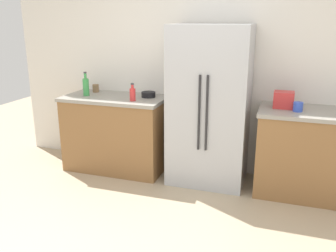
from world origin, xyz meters
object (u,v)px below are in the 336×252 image
toaster (284,100)px  bottle_a (86,86)px  cup_b (298,107)px  bottle_b (133,94)px  bowl_a (148,94)px  refrigerator (209,106)px  cup_a (96,88)px

toaster → bottle_a: bottle_a is taller
bottle_a → cup_b: bottle_a is taller
bottle_b → bowl_a: 0.27m
toaster → bowl_a: 1.54m
toaster → bottle_a: size_ratio=0.71×
refrigerator → cup_b: size_ratio=18.51×
bottle_b → cup_a: size_ratio=2.05×
cup_b → bowl_a: (-1.68, 0.17, -0.02)m
bottle_a → bowl_a: size_ratio=1.72×
refrigerator → cup_b: (0.92, -0.08, 0.08)m
cup_a → cup_b: cup_a is taller
refrigerator → bowl_a: bearing=172.7°
bottle_a → refrigerator: bearing=2.2°
cup_b → bottle_b: bearing=-177.6°
bottle_b → cup_b: (1.78, 0.07, -0.03)m
cup_a → bowl_a: size_ratio=0.59×
refrigerator → cup_a: 1.52m
bottle_a → bottle_b: 0.66m
refrigerator → cup_b: refrigerator is taller
bottle_a → bowl_a: bearing=11.7°
toaster → bottle_b: bottle_b is taller
cup_a → cup_b: size_ratio=1.04×
bottle_a → cup_b: size_ratio=3.02×
bottle_b → cup_b: bearing=2.4°
bottle_a → bottle_b: (0.65, -0.09, -0.03)m
toaster → cup_a: (-2.29, 0.13, -0.04)m
bottle_b → bottle_a: bearing=171.9°
bottle_b → cup_a: 0.73m
cup_a → bowl_a: bearing=-5.4°
bottle_b → bowl_a: bottle_b is taller
refrigerator → bottle_b: size_ratio=8.70×
bottle_a → cup_b: (2.43, -0.02, -0.07)m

